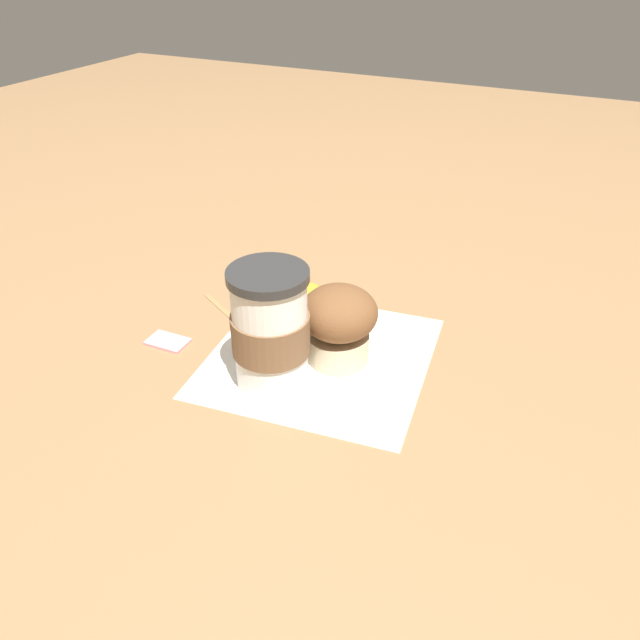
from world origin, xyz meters
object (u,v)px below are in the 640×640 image
muffin (339,322)px  sugar_packet (168,340)px  banana (296,292)px  coffee_cup (270,329)px

muffin → sugar_packet: size_ratio=1.86×
sugar_packet → muffin: bearing=-73.4°
muffin → banana: bearing=48.6°
muffin → banana: muffin is taller
muffin → sugar_packet: (-0.06, 0.20, -0.05)m
banana → sugar_packet: (-0.15, 0.10, -0.02)m
coffee_cup → sugar_packet: 0.17m
muffin → banana: size_ratio=0.57×
muffin → sugar_packet: bearing=106.6°
coffee_cup → sugar_packet: (0.01, 0.15, -0.07)m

